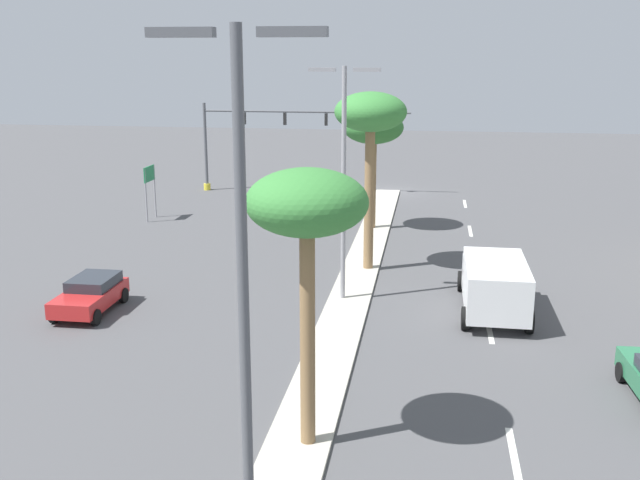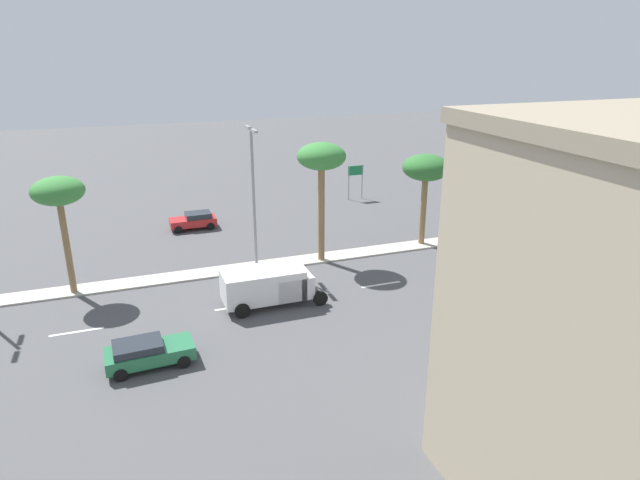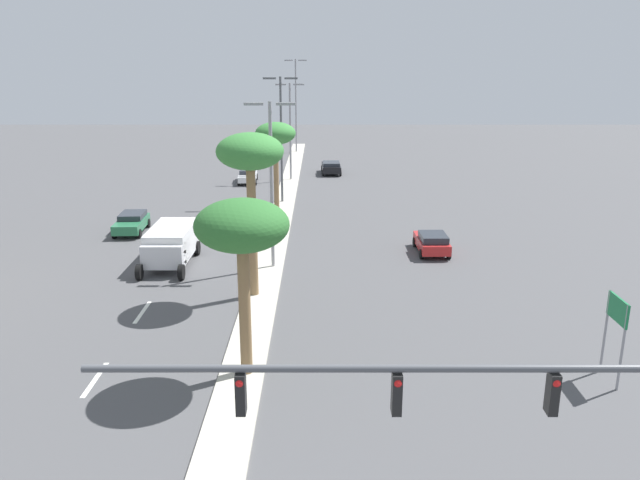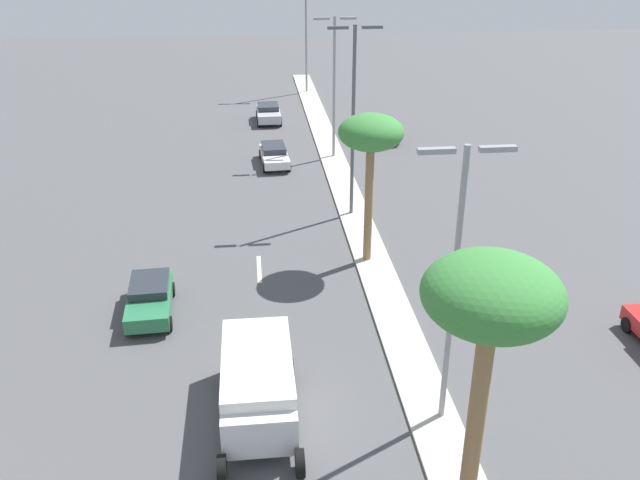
# 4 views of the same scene
# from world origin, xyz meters

# --- Properties ---
(ground_plane) EXTENTS (160.00, 160.00, 0.00)m
(ground_plane) POSITION_xyz_m (0.00, 32.22, 0.00)
(ground_plane) COLOR #4C4C4F
(median_curb) EXTENTS (1.80, 82.86, 0.12)m
(median_curb) POSITION_xyz_m (0.00, 41.43, 0.06)
(median_curb) COLOR #B7B2A3
(median_curb) RESTS_ON ground
(lane_stripe_outboard) EXTENTS (0.20, 2.80, 0.01)m
(lane_stripe_outboard) POSITION_xyz_m (-5.73, 12.34, 0.01)
(lane_stripe_outboard) COLOR silver
(lane_stripe_outboard) RESTS_ON ground
(lane_stripe_front) EXTENTS (0.20, 2.80, 0.01)m
(lane_stripe_front) POSITION_xyz_m (-5.73, 19.16, 0.01)
(lane_stripe_front) COLOR silver
(lane_stripe_front) RESTS_ON ground
(lane_stripe_leading) EXTENTS (0.20, 2.80, 0.01)m
(lane_stripe_leading) POSITION_xyz_m (-5.73, 28.70, 0.01)
(lane_stripe_leading) COLOR silver
(lane_stripe_leading) RESTS_ON ground
(lane_stripe_right) EXTENTS (0.20, 2.80, 0.01)m
(lane_stripe_right) POSITION_xyz_m (-5.73, 37.71, 0.01)
(lane_stripe_right) COLOR silver
(lane_stripe_right) RESTS_ON ground
(traffic_signal_gantry) EXTENTS (16.02, 0.53, 6.76)m
(traffic_signal_gantry) POSITION_xyz_m (9.75, 1.52, 4.44)
(traffic_signal_gantry) COLOR #515459
(traffic_signal_gantry) RESTS_ON ground
(directional_road_sign) EXTENTS (0.10, 1.63, 3.46)m
(directional_road_sign) POSITION_xyz_m (14.41, 12.30, 2.53)
(directional_road_sign) COLOR gray
(directional_road_sign) RESTS_ON ground
(palm_tree_right) EXTENTS (3.58, 3.58, 7.03)m
(palm_tree_right) POSITION_xyz_m (0.20, 12.76, 6.02)
(palm_tree_right) COLOR olive
(palm_tree_right) RESTS_ON median_curb
(palm_tree_outboard) EXTENTS (3.39, 3.39, 8.51)m
(palm_tree_outboard) POSITION_xyz_m (-0.37, 21.39, 7.43)
(palm_tree_outboard) COLOR olive
(palm_tree_outboard) RESTS_ON median_curb
(palm_tree_left) EXTENTS (3.09, 3.09, 7.43)m
(palm_tree_left) POSITION_xyz_m (-0.27, 38.08, 6.50)
(palm_tree_left) COLOR olive
(palm_tree_left) RESTS_ON median_curb
(street_lamp_center) EXTENTS (2.90, 0.24, 9.72)m
(street_lamp_center) POSITION_xyz_m (0.29, 26.08, 5.82)
(street_lamp_center) COLOR gray
(street_lamp_center) RESTS_ON median_curb
(street_lamp_mid) EXTENTS (2.90, 0.24, 10.61)m
(street_lamp_mid) POSITION_xyz_m (-0.19, 43.98, 6.28)
(street_lamp_mid) COLOR #515459
(street_lamp_mid) RESTS_ON median_curb
(street_lamp_left) EXTENTS (2.90, 0.24, 9.71)m
(street_lamp_left) POSITION_xyz_m (0.09, 54.53, 5.82)
(street_lamp_left) COLOR gray
(street_lamp_left) RESTS_ON median_curb
(street_lamp_rear) EXTENTS (2.90, 0.24, 11.99)m
(street_lamp_rear) POSITION_xyz_m (-0.08, 74.94, 6.99)
(street_lamp_rear) COLOR gray
(street_lamp_rear) RESTS_ON median_curb
(sedan_white_center) EXTENTS (2.11, 4.48, 1.27)m
(sedan_white_center) POSITION_xyz_m (-4.26, 53.46, 0.70)
(sedan_white_center) COLOR silver
(sedan_white_center) RESTS_ON ground
(sedan_black_outboard) EXTENTS (2.19, 4.42, 1.37)m
(sedan_black_outboard) POSITION_xyz_m (4.34, 58.35, 0.75)
(sedan_black_outboard) COLOR black
(sedan_black_outboard) RESTS_ON ground
(sedan_silver_inboard) EXTENTS (2.10, 4.08, 1.40)m
(sedan_silver_inboard) POSITION_xyz_m (-4.26, 64.52, 0.76)
(sedan_silver_inboard) COLOR #B2B2B7
(sedan_silver_inboard) RESTS_ON ground
(sedan_green_far) EXTENTS (2.14, 4.29, 1.35)m
(sedan_green_far) POSITION_xyz_m (-10.55, 34.17, 0.74)
(sedan_green_far) COLOR #287047
(sedan_green_far) RESTS_ON ground
(sedan_red_mid) EXTENTS (1.98, 3.87, 1.38)m
(sedan_red_mid) POSITION_xyz_m (10.35, 29.07, 0.74)
(sedan_red_mid) COLOR red
(sedan_red_mid) RESTS_ON ground
(box_truck) EXTENTS (2.68, 6.09, 2.27)m
(box_truck) POSITION_xyz_m (-5.98, 26.70, 1.28)
(box_truck) COLOR silver
(box_truck) RESTS_ON ground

